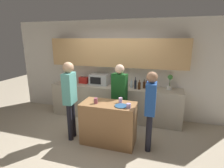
{
  "coord_description": "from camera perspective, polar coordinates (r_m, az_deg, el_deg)",
  "views": [
    {
      "loc": [
        1.28,
        -3.06,
        2.18
      ],
      "look_at": [
        0.23,
        0.41,
        1.25
      ],
      "focal_mm": 28.0,
      "sensor_mm": 36.0,
      "label": 1
    }
  ],
  "objects": [
    {
      "name": "bottle_1",
      "position": [
        4.57,
        7.63,
        -0.13
      ],
      "size": [
        0.06,
        0.06,
        0.31
      ],
      "color": "black",
      "rests_on": "back_counter"
    },
    {
      "name": "bottle_4",
      "position": [
        4.58,
        11.41,
        -0.22
      ],
      "size": [
        0.08,
        0.08,
        0.31
      ],
      "color": "#472814",
      "rests_on": "back_counter"
    },
    {
      "name": "kitchen_island",
      "position": [
        3.81,
        -1.11,
        -12.64
      ],
      "size": [
        1.13,
        0.56,
        0.9
      ],
      "color": "#996B42",
      "rests_on": "ground_plane"
    },
    {
      "name": "back_wall",
      "position": [
        4.94,
        1.66,
        6.96
      ],
      "size": [
        6.4,
        0.4,
        2.7
      ],
      "color": "silver",
      "rests_on": "ground_plane"
    },
    {
      "name": "person_right",
      "position": [
        3.47,
        12.44,
        -6.75
      ],
      "size": [
        0.21,
        0.34,
        1.6
      ],
      "rotation": [
        0.0,
        0.0,
        -4.7
      ],
      "color": "black",
      "rests_on": "ground_plane"
    },
    {
      "name": "cup_1",
      "position": [
        3.39,
        5.42,
        -7.09
      ],
      "size": [
        0.09,
        0.09,
        0.09
      ],
      "color": "#C4A6E6",
      "rests_on": "kitchen_island"
    },
    {
      "name": "back_counter",
      "position": [
        4.94,
        0.74,
        -5.9
      ],
      "size": [
        3.6,
        0.62,
        0.92
      ],
      "color": "#B7AD99",
      "rests_on": "ground_plane"
    },
    {
      "name": "microwave",
      "position": [
        4.98,
        -4.07,
        1.56
      ],
      "size": [
        0.52,
        0.39,
        0.3
      ],
      "color": "#B7BABC",
      "rests_on": "back_counter"
    },
    {
      "name": "toaster",
      "position": [
        5.19,
        -9.21,
        1.26
      ],
      "size": [
        0.26,
        0.16,
        0.18
      ],
      "color": "#B21E19",
      "rests_on": "back_counter"
    },
    {
      "name": "ground_plane",
      "position": [
        3.98,
        -5.16,
        -18.91
      ],
      "size": [
        14.0,
        14.0,
        0.0
      ],
      "primitive_type": "plane",
      "color": "#BCAD93"
    },
    {
      "name": "bottle_3",
      "position": [
        4.68,
        10.44,
        -0.25
      ],
      "size": [
        0.06,
        0.06,
        0.23
      ],
      "color": "#472814",
      "rests_on": "back_counter"
    },
    {
      "name": "cup_2",
      "position": [
        3.62,
        -5.31,
        -5.45
      ],
      "size": [
        0.08,
        0.08,
        0.11
      ],
      "color": "#A2516B",
      "rests_on": "kitchen_island"
    },
    {
      "name": "person_center",
      "position": [
        3.85,
        -13.61,
        -3.28
      ],
      "size": [
        0.23,
        0.36,
        1.73
      ],
      "rotation": [
        0.0,
        0.0,
        -1.48
      ],
      "color": "black",
      "rests_on": "ground_plane"
    },
    {
      "name": "bottle_0",
      "position": [
        4.64,
        6.38,
        -0.13
      ],
      "size": [
        0.06,
        0.06,
        0.25
      ],
      "color": "silver",
      "rests_on": "back_counter"
    },
    {
      "name": "plate_on_island",
      "position": [
        3.47,
        3.01,
        -7.16
      ],
      "size": [
        0.26,
        0.26,
        0.01
      ],
      "color": "#2D5684",
      "rests_on": "kitchen_island"
    },
    {
      "name": "person_left",
      "position": [
        4.07,
        2.43,
        -2.89
      ],
      "size": [
        0.37,
        0.24,
        1.63
      ],
      "rotation": [
        0.0,
        0.0,
        -3.31
      ],
      "color": "black",
      "rests_on": "ground_plane"
    },
    {
      "name": "bottle_5",
      "position": [
        4.56,
        12.84,
        -0.8
      ],
      "size": [
        0.08,
        0.08,
        0.23
      ],
      "color": "#472814",
      "rests_on": "back_counter"
    },
    {
      "name": "bottle_2",
      "position": [
        4.55,
        8.89,
        -0.55
      ],
      "size": [
        0.07,
        0.07,
        0.25
      ],
      "color": "#472814",
      "rests_on": "back_counter"
    },
    {
      "name": "potted_plant",
      "position": [
        4.66,
        18.36,
        0.55
      ],
      "size": [
        0.14,
        0.14,
        0.39
      ],
      "color": "silver",
      "rests_on": "back_counter"
    },
    {
      "name": "cup_0",
      "position": [
        3.64,
        2.78,
        -5.32
      ],
      "size": [
        0.08,
        0.08,
        0.11
      ],
      "color": "#E9B8E4",
      "rests_on": "kitchen_island"
    }
  ]
}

